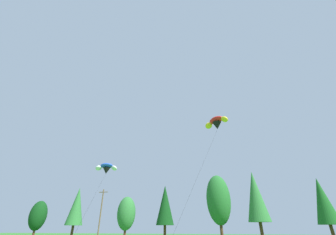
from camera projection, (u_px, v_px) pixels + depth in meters
name	position (u px, v px, depth m)	size (l,w,h in m)	color
treeline_tree_a	(38.00, 216.00, 57.37)	(4.31, 4.31, 9.29)	#472D19
treeline_tree_b	(77.00, 206.00, 57.16)	(4.36, 4.36, 12.57)	#472D19
treeline_tree_c	(126.00, 213.00, 52.51)	(4.42, 4.42, 9.69)	#472D19
treeline_tree_d	(165.00, 205.00, 53.94)	(4.37, 4.37, 12.57)	#472D19
treeline_tree_e	(218.00, 199.00, 52.57)	(5.76, 5.76, 14.67)	#472D19
treeline_tree_f	(255.00, 196.00, 48.89)	(4.83, 4.83, 14.69)	#472D19
treeline_tree_g	(323.00, 200.00, 45.84)	(4.38, 4.38, 12.65)	#472D19
utility_pole	(101.00, 213.00, 47.40)	(2.20, 0.26, 10.62)	brown
parafoil_kite_high_blue_white	(106.00, 168.00, 33.40)	(5.60, 12.15, 10.18)	blue
parafoil_kite_mid_red_yellow	(217.00, 123.00, 30.30)	(6.48, 10.85, 15.28)	red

